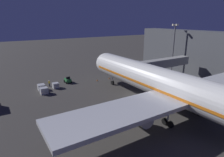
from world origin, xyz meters
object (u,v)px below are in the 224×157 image
(apron_floodlight_mast, at_px, (174,45))
(baggage_container_far_row, at_px, (41,87))
(jet_bridge, at_px, (157,64))
(baggage_container_spare, at_px, (44,91))
(traffic_cone_nose_starboard, at_px, (97,80))
(pushback_tug, at_px, (68,80))
(airliner_at_gate, at_px, (177,89))
(ground_crew_by_tug, at_px, (49,83))
(baggage_container_near_belt, at_px, (56,85))
(traffic_cone_nose_port, at_px, (109,78))

(apron_floodlight_mast, distance_m, baggage_container_far_row, 45.72)
(jet_bridge, distance_m, baggage_container_spare, 32.56)
(baggage_container_far_row, xyz_separation_m, baggage_container_spare, (0.10, 3.29, 0.03))
(baggage_container_far_row, bearing_deg, jet_bridge, 158.40)
(jet_bridge, distance_m, traffic_cone_nose_starboard, 18.91)
(pushback_tug, distance_m, traffic_cone_nose_starboard, 8.95)
(airliner_at_gate, xyz_separation_m, ground_crew_by_tug, (16.23, -31.41, -4.71))
(baggage_container_far_row, height_order, baggage_container_spare, baggage_container_spare)
(baggage_container_far_row, height_order, traffic_cone_nose_starboard, baggage_container_far_row)
(pushback_tug, height_order, baggage_container_far_row, pushback_tug)
(traffic_cone_nose_starboard, bearing_deg, airliner_at_gate, 94.40)
(baggage_container_near_belt, relative_size, traffic_cone_nose_starboard, 2.91)
(pushback_tug, bearing_deg, traffic_cone_nose_starboard, 158.01)
(apron_floodlight_mast, relative_size, baggage_container_spare, 9.14)
(pushback_tug, xyz_separation_m, baggage_container_near_belt, (4.61, 2.89, -0.04))
(ground_crew_by_tug, bearing_deg, pushback_tug, -174.51)
(baggage_container_spare, bearing_deg, traffic_cone_nose_starboard, -172.03)
(jet_bridge, bearing_deg, traffic_cone_nose_port, -49.11)
(jet_bridge, bearing_deg, airliner_at_gate, 55.45)
(apron_floodlight_mast, xyz_separation_m, traffic_cone_nose_port, (23.30, -5.26, -9.67))
(apron_floodlight_mast, xyz_separation_m, pushback_tug, (35.99, -8.61, -9.16))
(apron_floodlight_mast, relative_size, baggage_container_near_belt, 10.65)
(airliner_at_gate, bearing_deg, apron_floodlight_mast, -137.51)
(baggage_container_spare, xyz_separation_m, traffic_cone_nose_starboard, (-16.76, -2.35, -0.55))
(traffic_cone_nose_port, bearing_deg, jet_bridge, 130.89)
(apron_floodlight_mast, distance_m, traffic_cone_nose_port, 25.77)
(apron_floodlight_mast, bearing_deg, airliner_at_gate, 42.49)
(jet_bridge, xyz_separation_m, pushback_tug, (22.44, -14.61, -5.03))
(apron_floodlight_mast, height_order, ground_crew_by_tug, apron_floodlight_mast)
(ground_crew_by_tug, height_order, traffic_cone_nose_port, ground_crew_by_tug)
(baggage_container_spare, xyz_separation_m, traffic_cone_nose_port, (-21.16, -2.35, -0.55))
(apron_floodlight_mast, bearing_deg, ground_crew_by_tug, -10.92)
(apron_floodlight_mast, height_order, baggage_container_near_belt, apron_floodlight_mast)
(traffic_cone_nose_starboard, bearing_deg, baggage_container_spare, 7.97)
(baggage_container_spare, relative_size, traffic_cone_nose_starboard, 3.39)
(baggage_container_far_row, bearing_deg, airliner_at_gate, 122.55)
(airliner_at_gate, height_order, traffic_cone_nose_starboard, airliner_at_gate)
(ground_crew_by_tug, bearing_deg, apron_floodlight_mast, 169.08)
(airliner_at_gate, xyz_separation_m, baggage_container_far_row, (18.86, -29.55, -4.92))
(traffic_cone_nose_port, bearing_deg, baggage_container_near_belt, -1.50)
(baggage_container_near_belt, bearing_deg, airliner_at_gate, 117.45)
(baggage_container_near_belt, bearing_deg, pushback_tug, -147.88)
(pushback_tug, xyz_separation_m, traffic_cone_nose_starboard, (-8.29, 3.35, -0.51))
(baggage_container_far_row, xyz_separation_m, traffic_cone_nose_port, (-21.06, 0.94, -0.52))
(airliner_at_gate, xyz_separation_m, jet_bridge, (-11.95, -17.35, 0.10))
(airliner_at_gate, bearing_deg, traffic_cone_nose_starboard, -85.60)
(traffic_cone_nose_starboard, bearing_deg, traffic_cone_nose_port, 180.00)
(jet_bridge, xyz_separation_m, baggage_container_far_row, (30.81, -12.20, -5.02))
(airliner_at_gate, xyz_separation_m, traffic_cone_nose_port, (-2.20, -28.62, -5.44))
(airliner_at_gate, height_order, baggage_container_near_belt, airliner_at_gate)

